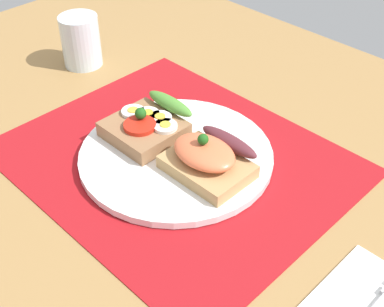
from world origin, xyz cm
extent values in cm
cube|color=#9E7643|center=(0.00, 0.00, -1.60)|extent=(120.00, 90.00, 3.20)
cube|color=#A41419|center=(0.00, 0.00, 0.15)|extent=(43.45, 35.99, 0.30)
cylinder|color=white|center=(0.00, 0.00, 0.80)|extent=(25.91, 25.91, 1.01)
cube|color=#936744|center=(-5.71, -0.57, 2.38)|extent=(9.56, 9.12, 2.15)
cylinder|color=red|center=(-5.37, -1.52, 3.76)|extent=(4.41, 4.41, 0.60)
ellipsoid|color=#4F8D33|center=(-5.71, 4.39, 4.36)|extent=(8.42, 2.20, 1.80)
sphere|color=#1E5919|center=(-6.20, -0.57, 4.86)|extent=(1.60, 1.60, 1.60)
cylinder|color=white|center=(-8.58, 0.48, 3.71)|extent=(3.25, 3.25, 0.50)
cylinder|color=yellow|center=(-8.58, 0.48, 4.04)|extent=(1.46, 1.46, 0.16)
cylinder|color=white|center=(-6.66, 1.05, 3.71)|extent=(3.25, 3.25, 0.50)
cylinder|color=yellow|center=(-6.66, 1.05, 4.04)|extent=(1.46, 1.46, 0.16)
cylinder|color=white|center=(-4.75, 1.61, 3.71)|extent=(3.25, 3.25, 0.50)
cylinder|color=yellow|center=(-4.75, 1.61, 4.04)|extent=(1.46, 1.46, 0.16)
cylinder|color=white|center=(-2.84, 0.82, 3.71)|extent=(3.25, 3.25, 0.50)
cylinder|color=yellow|center=(-2.84, 0.82, 4.04)|extent=(1.46, 1.46, 0.16)
cube|color=tan|center=(5.71, -0.27, 2.20)|extent=(10.69, 7.75, 1.79)
ellipsoid|color=#ED6D43|center=(5.18, -0.37, 4.27)|extent=(8.77, 6.20, 2.34)
ellipsoid|color=#59252D|center=(5.71, 4.01, 3.99)|extent=(9.09, 2.20, 1.80)
sphere|color=#1E5919|center=(4.91, 0.33, 6.14)|extent=(1.40, 1.40, 1.40)
cylinder|color=silver|center=(-30.23, 6.88, 4.34)|extent=(6.52, 6.52, 8.69)
camera|label=1|loc=(40.02, -37.26, 45.15)|focal=49.29mm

